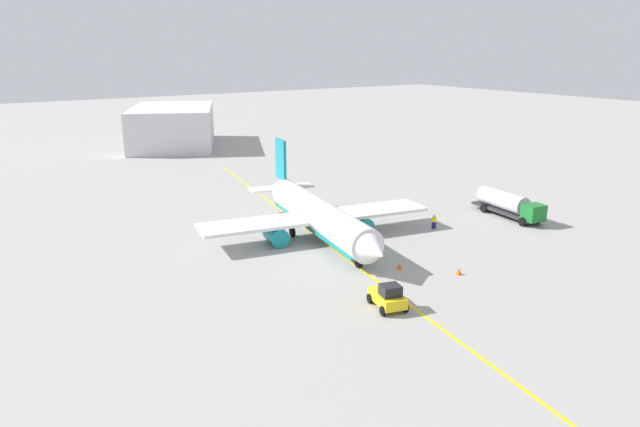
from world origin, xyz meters
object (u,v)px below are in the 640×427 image
(pushback_tug, at_px, (388,297))
(fuel_tanker, at_px, (508,204))
(refueling_worker, at_px, (434,222))
(airplane, at_px, (318,216))
(safety_cone_nose, at_px, (459,271))
(safety_cone_wingtip, at_px, (400,265))

(pushback_tug, bearing_deg, fuel_tanker, 112.32)
(refueling_worker, bearing_deg, pushback_tug, -53.35)
(fuel_tanker, bearing_deg, airplane, -104.28)
(fuel_tanker, bearing_deg, pushback_tug, -67.68)
(refueling_worker, bearing_deg, fuel_tanker, 82.06)
(airplane, xyz_separation_m, refueling_worker, (4.73, 13.46, -1.76))
(pushback_tug, distance_m, safety_cone_nose, 10.61)
(pushback_tug, relative_size, safety_cone_nose, 5.98)
(airplane, relative_size, refueling_worker, 17.65)
(pushback_tug, bearing_deg, refueling_worker, 126.65)
(fuel_tanker, distance_m, safety_cone_nose, 22.35)
(refueling_worker, xyz_separation_m, safety_cone_wingtip, (7.72, -12.06, -0.49))
(pushback_tug, height_order, refueling_worker, pushback_tug)
(fuel_tanker, relative_size, refueling_worker, 6.39)
(safety_cone_nose, bearing_deg, refueling_worker, 145.21)
(fuel_tanker, height_order, refueling_worker, fuel_tanker)
(airplane, height_order, fuel_tanker, airplane)
(refueling_worker, bearing_deg, safety_cone_nose, -34.79)
(pushback_tug, height_order, safety_cone_wingtip, pushback_tug)
(safety_cone_nose, bearing_deg, airplane, -163.02)
(fuel_tanker, distance_m, refueling_worker, 11.52)
(pushback_tug, bearing_deg, airplane, 164.19)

